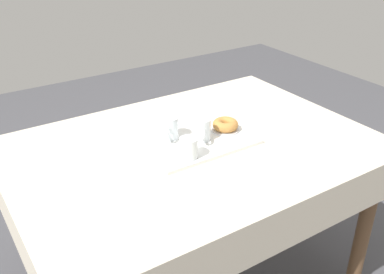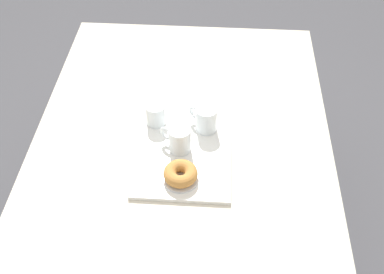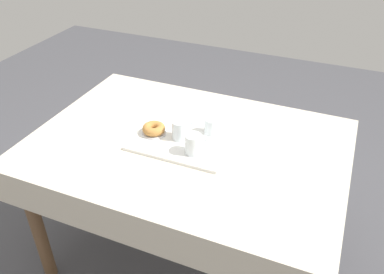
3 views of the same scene
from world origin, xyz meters
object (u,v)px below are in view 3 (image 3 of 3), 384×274
Objects in this scene: tea_mug_left at (194,144)px; sugar_donut_left at (154,129)px; water_glass_near at (211,127)px; serving_tray at (182,142)px; donut_plate_left at (154,133)px; tea_mug_right at (180,130)px; dining_table at (187,158)px.

tea_mug_left reaches higher than sugar_donut_left.
tea_mug_left is 0.17m from water_glass_near.
sugar_donut_left reaches higher than serving_tray.
water_glass_near reaches higher than donut_plate_left.
tea_mug_left is at bearing -37.68° from serving_tray.
water_glass_near is 0.70× the size of donut_plate_left.
tea_mug_left reaches higher than donut_plate_left.
tea_mug_right is at bearing 7.27° from sugar_donut_left.
donut_plate_left is (-0.13, -0.02, -0.04)m from tea_mug_right.
serving_tray is 0.14m from donut_plate_left.
tea_mug_left is (0.08, -0.07, 0.05)m from serving_tray.
dining_table is 13.44× the size of sugar_donut_left.
sugar_donut_left is at bearing -90.00° from donut_plate_left.
sugar_donut_left is (-0.13, -0.02, -0.02)m from tea_mug_right.
donut_plate_left is 1.06× the size of sugar_donut_left.
donut_plate_left is at bearing -156.81° from water_glass_near.
serving_tray is 0.05m from tea_mug_right.
tea_mug_left is 0.24m from donut_plate_left.
sugar_donut_left is at bearing -175.65° from dining_table.
dining_table is at bearing -131.60° from water_glass_near.
water_glass_near reaches higher than dining_table.
tea_mug_right reaches higher than donut_plate_left.
dining_table is at bearing 4.35° from donut_plate_left.
donut_plate_left is (-0.23, 0.07, -0.04)m from tea_mug_left.
dining_table is 0.18m from water_glass_near.
dining_table is 13.61× the size of tea_mug_right.
donut_plate_left reaches higher than dining_table.
sugar_donut_left is at bearing 179.46° from serving_tray.
tea_mug_left reaches higher than water_glass_near.
dining_table is 0.18m from tea_mug_left.
tea_mug_left is at bearing -50.91° from dining_table.
sugar_donut_left is (-0.24, -0.10, -0.01)m from water_glass_near.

